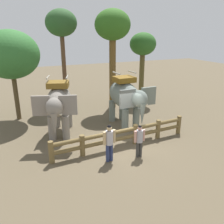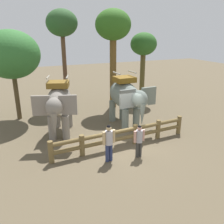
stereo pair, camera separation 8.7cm
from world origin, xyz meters
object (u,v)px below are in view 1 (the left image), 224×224
at_px(log_fence, 123,135).
at_px(elephant_near_left, 59,103).
at_px(tourist_man_in_blue, 109,141).
at_px(tree_deep_back, 11,55).
at_px(tourist_woman_in_black, 139,139).
at_px(tree_far_left, 143,47).
at_px(tree_far_right, 113,29).
at_px(tree_back_center, 61,25).
at_px(elephant_center, 126,97).

bearing_deg(log_fence, elephant_near_left, 133.42).
distance_m(tourist_man_in_blue, tree_deep_back, 8.75).
distance_m(tourist_woman_in_black, tree_far_left, 10.04).
bearing_deg(tree_far_left, tree_far_right, -166.67).
distance_m(tree_far_right, tree_deep_back, 6.93).
height_order(tree_back_center, tree_far_right, tree_back_center).
bearing_deg(log_fence, tree_deep_back, 126.19).
bearing_deg(tourist_man_in_blue, tree_deep_back, 114.97).
height_order(log_fence, tourist_man_in_blue, tourist_man_in_blue).
height_order(elephant_center, tree_back_center, tree_back_center).
bearing_deg(tree_far_left, tree_back_center, 167.26).
height_order(tourist_man_in_blue, tree_far_right, tree_far_right).
bearing_deg(tourist_woman_in_black, tree_far_left, 59.49).
bearing_deg(tourist_woman_in_black, tree_deep_back, 122.69).
height_order(tree_back_center, tree_deep_back, tree_back_center).
bearing_deg(tree_far_left, tourist_man_in_blue, -128.03).
bearing_deg(elephant_near_left, tourist_woman_in_black, -54.69).
bearing_deg(tree_deep_back, elephant_near_left, -60.40).
height_order(tourist_woman_in_black, tree_back_center, tree_back_center).
relative_size(elephant_center, tree_far_left, 0.70).
bearing_deg(tourist_man_in_blue, elephant_near_left, 110.21).
height_order(elephant_near_left, tourist_man_in_blue, elephant_near_left).
bearing_deg(elephant_center, tourist_woman_in_black, -106.93).
height_order(tourist_woman_in_black, tree_deep_back, tree_deep_back).
bearing_deg(tourist_man_in_blue, tree_far_left, 51.97).
height_order(log_fence, elephant_center, elephant_center).
height_order(tourist_man_in_blue, tree_far_left, tree_far_left).
relative_size(log_fence, tree_far_right, 1.06).
bearing_deg(elephant_center, log_fence, -119.04).
bearing_deg(tree_back_center, tree_far_left, -12.74).
distance_m(log_fence, tourist_woman_in_black, 1.29).
height_order(log_fence, tree_far_right, tree_far_right).
bearing_deg(tree_far_left, log_fence, -126.05).
xyz_separation_m(log_fence, tourist_woman_in_black, (0.22, -1.24, 0.31)).
xyz_separation_m(tree_far_left, tree_deep_back, (-9.64, -0.54, -0.21)).
bearing_deg(tourist_man_in_blue, tourist_woman_in_black, -7.40).
height_order(tree_far_left, tree_deep_back, tree_deep_back).
distance_m(log_fence, tree_far_right, 8.29).
height_order(elephant_center, tree_far_right, tree_far_right).
height_order(elephant_near_left, tree_deep_back, tree_deep_back).
relative_size(log_fence, tree_far_left, 1.37).
bearing_deg(log_fence, tree_back_center, 96.87).
xyz_separation_m(tourist_man_in_blue, tree_back_center, (0.20, 9.29, 4.92)).
bearing_deg(elephant_center, tree_far_left, 50.65).
bearing_deg(elephant_center, tourist_man_in_blue, -126.24).
bearing_deg(elephant_near_left, log_fence, -46.58).
height_order(tourist_man_in_blue, tree_deep_back, tree_deep_back).
bearing_deg(tree_back_center, tourist_man_in_blue, -91.26).
bearing_deg(tourist_woman_in_black, log_fence, 100.28).
height_order(log_fence, elephant_near_left, elephant_near_left).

